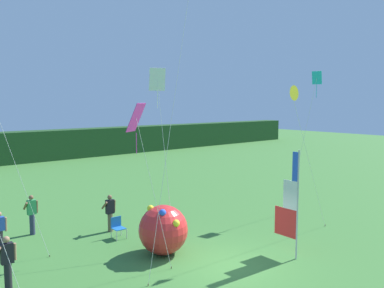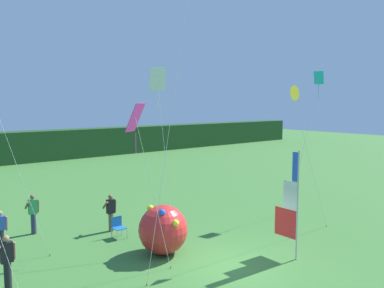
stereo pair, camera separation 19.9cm
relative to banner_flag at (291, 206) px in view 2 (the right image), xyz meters
name	(u,v)px [view 2 (the right image)]	position (x,y,z in m)	size (l,w,h in m)	color
ground_plane	(229,266)	(-2.30, 0.85, -1.94)	(120.00, 120.00, 0.00)	#3D7533
distant_treeline	(7,148)	(-2.30, 30.57, -0.45)	(80.00, 2.40, 2.99)	#1E421E
banner_flag	(291,206)	(0.00, 0.00, 0.00)	(0.06, 1.03, 4.05)	#B7B7BC
person_near_banner	(111,212)	(-3.78, 6.87, -1.05)	(0.55, 0.48, 1.67)	brown
person_mid_field	(1,230)	(-8.22, 7.28, -1.07)	(0.55, 0.48, 1.64)	black
person_far_left	(33,213)	(-6.59, 8.70, -1.00)	(0.55, 0.48, 1.75)	#2D334C
person_far_right	(7,260)	(-8.78, 4.01, -1.03)	(0.55, 0.48, 1.70)	black
inflatable_balloon	(163,230)	(-3.46, 3.25, -1.00)	(1.88, 1.89, 1.88)	red
folding_chair	(118,226)	(-3.93, 5.92, -1.43)	(0.51, 0.51, 0.89)	#BCBCC1
kite_white_diamond_0	(158,87)	(-2.65, 4.68, 4.44)	(0.84, 1.98, 7.14)	brown
kite_yellow_delta_1	(293,94)	(1.25, 0.96, 4.13)	(3.36, 0.28, 6.43)	brown
kite_magenta_diamond_3	(136,122)	(-4.86, 2.76, 3.14)	(1.29, 1.20, 5.73)	brown
kite_cyan_diamond_5	(317,88)	(6.18, 3.09, 4.56)	(1.66, 0.81, 7.37)	brown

